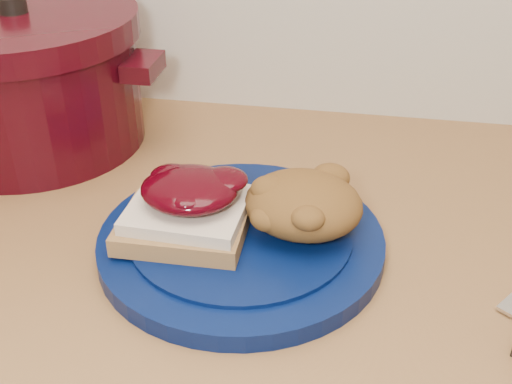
# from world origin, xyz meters

# --- Properties ---
(plate) EXTENTS (0.28, 0.28, 0.02)m
(plate) POSITION_xyz_m (-0.04, 1.49, 0.91)
(plate) COLOR #04113C
(plate) RESTS_ON wood_countertop
(sandwich) EXTENTS (0.11, 0.10, 0.05)m
(sandwich) POSITION_xyz_m (-0.08, 1.48, 0.94)
(sandwich) COLOR olive
(sandwich) RESTS_ON plate
(stuffing_mound) EXTENTS (0.11, 0.10, 0.05)m
(stuffing_mound) POSITION_xyz_m (0.02, 1.50, 0.95)
(stuffing_mound) COLOR brown
(stuffing_mound) RESTS_ON plate
(dutch_oven) EXTENTS (0.31, 0.26, 0.17)m
(dutch_oven) POSITION_xyz_m (-0.32, 1.66, 0.98)
(dutch_oven) COLOR black
(dutch_oven) RESTS_ON wood_countertop
(pepper_grinder) EXTENTS (0.06, 0.06, 0.13)m
(pepper_grinder) POSITION_xyz_m (-0.34, 1.70, 0.97)
(pepper_grinder) COLOR black
(pepper_grinder) RESTS_ON wood_countertop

